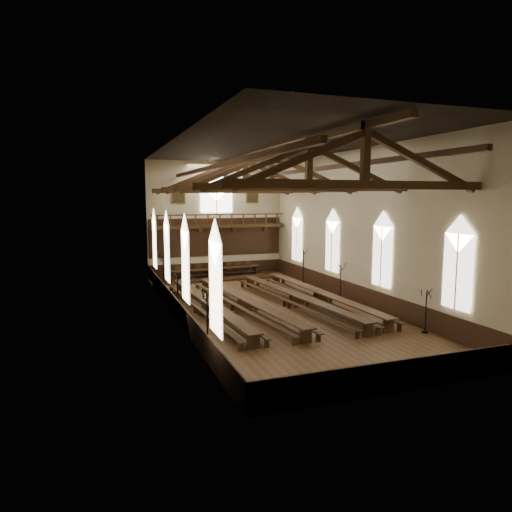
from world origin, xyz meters
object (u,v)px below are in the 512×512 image
Objects in this scene: refectory_row_a at (208,304)px; candelabrum_left_near at (208,332)px; candelabrum_right_near at (425,320)px; refectory_row_b at (244,301)px; candelabrum_right_mid at (340,288)px; dais at (217,278)px; high_table at (217,269)px; refectory_row_c at (296,297)px; candelabrum_left_mid at (178,299)px; candelabrum_right_far at (303,273)px; refectory_row_d at (320,294)px; candelabrum_left_far at (164,281)px.

refectory_row_a is 6.59m from candelabrum_left_near.
candelabrum_left_near is at bearing 173.42° from candelabrum_right_near.
candelabrum_left_near is at bearing -121.38° from refectory_row_b.
refectory_row_a is 6.49× the size of candelabrum_right_near.
candelabrum_right_near is 0.94× the size of candelabrum_right_mid.
high_table reaches higher than dais.
candelabrum_left_mid reaches higher than refectory_row_c.
refectory_row_c is 5.43× the size of candelabrum_left_near.
candelabrum_left_near is (-5.11, -17.52, 0.74)m from dais.
refectory_row_a reaches higher than dais.
dais is 4.64× the size of candelabrum_right_mid.
high_table is 18.25m from candelabrum_left_near.
candelabrum_right_near is (3.83, -7.49, 0.11)m from refectory_row_c.
candelabrum_left_near is 0.95× the size of candelabrum_right_far.
refectory_row_a is 1.87× the size of high_table.
candelabrum_right_far is (1.96, 6.57, 0.29)m from refectory_row_d.
candelabrum_left_near is (-7.27, -6.21, 0.25)m from refectory_row_c.
refectory_row_a is 5.14× the size of candelabrum_right_far.
refectory_row_d is at bearing 1.94° from refectory_row_b.
refectory_row_d is 11.43m from candelabrum_left_far.
candelabrum_left_near is 0.99× the size of candelabrum_left_far.
dais is at bearing 100.84° from refectory_row_c.
candelabrum_left_near is at bearing -144.60° from refectory_row_d.
refectory_row_c is 5.17× the size of candelabrum_right_far.
dais is 11.21m from candelabrum_left_mid.
candelabrum_left_mid is 0.86× the size of candelabrum_right_far.
refectory_row_a is at bearing -144.93° from candelabrum_right_far.
candelabrum_left_far reaches higher than refectory_row_c.
refectory_row_d is (1.87, 0.28, 0.00)m from refectory_row_c.
refectory_row_b is 1.31× the size of dais.
refectory_row_c is at bearing -79.16° from high_table.
refectory_row_d is at bearing -6.67° from candelabrum_left_mid.
refectory_row_b is at bearing 133.65° from candelabrum_right_near.
refectory_row_d is 9.20m from candelabrum_left_mid.
candelabrum_right_near is at bearing -90.00° from candelabrum_right_mid.
refectory_row_b is 7.31m from candelabrum_right_mid.
candelabrum_right_mid is at bearing 90.00° from candelabrum_right_near.
refectory_row_c is 7.86m from candelabrum_right_far.
candelabrum_right_near is at bearing -38.55° from candelabrum_left_mid.
refectory_row_c is at bearing -171.35° from refectory_row_d.
candelabrum_right_mid reaches higher than candelabrum_right_near.
refectory_row_c is 10.20m from candelabrum_left_far.
high_table is (3.52, 11.14, 0.24)m from refectory_row_a.
candelabrum_left_mid reaches higher than refectory_row_a.
dais is at bearing 83.61° from refectory_row_b.
candelabrum_right_near is 14.35m from candelabrum_right_far.
refectory_row_c is (3.42, -0.10, 0.00)m from refectory_row_b.
dais is 3.93× the size of candelabrum_right_far.
candelabrum_left_far is (-7.27, 7.15, 0.27)m from refectory_row_c.
refectory_row_c is at bearing -44.51° from candelabrum_left_far.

